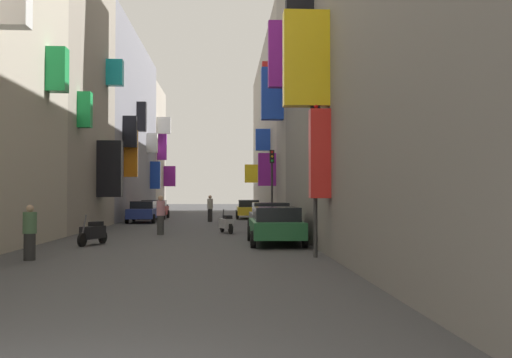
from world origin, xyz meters
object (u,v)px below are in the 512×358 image
object	(u,v)px
scooter_blue	(166,209)
parked_car_red	(154,209)
parked_car_green	(276,224)
traffic_light_far_corner	(272,175)
parked_car_blue	(143,211)
traffic_light_near_corner	(315,152)
parked_car_yellow	(248,209)
parked_car_grey	(270,218)
scooter_black	(93,232)
pedestrian_near_left	(30,233)
pedestrian_near_right	(161,215)
scooter_silver	(226,223)
pedestrian_crossing	(210,208)

from	to	relation	value
scooter_blue	parked_car_red	bearing A→B (deg)	-88.44
parked_car_green	traffic_light_far_corner	distance (m)	11.98
parked_car_blue	traffic_light_near_corner	distance (m)	22.57
traffic_light_near_corner	parked_car_yellow	bearing A→B (deg)	92.15
scooter_blue	parked_car_grey	bearing A→B (deg)	-74.90
parked_car_blue	scooter_blue	bearing A→B (deg)	91.16
scooter_black	pedestrian_near_left	xyz separation A→B (m)	(-0.65, -4.79, 0.31)
pedestrian_near_right	traffic_light_far_corner	size ratio (longest dim) A/B	0.41
parked_car_red	parked_car_grey	world-z (taller)	parked_car_grey
scooter_silver	parked_car_blue	bearing A→B (deg)	117.53
scooter_black	pedestrian_near_right	size ratio (longest dim) A/B	1.00
parked_car_green	traffic_light_near_corner	world-z (taller)	traffic_light_near_corner
pedestrian_near_left	traffic_light_near_corner	xyz separation A→B (m)	(8.16, 0.36, 2.33)
scooter_silver	traffic_light_near_corner	bearing A→B (deg)	-75.91
scooter_blue	scooter_black	xyz separation A→B (m)	(0.92, -33.98, -0.00)
parked_car_blue	scooter_blue	xyz separation A→B (m)	(-0.36, 17.47, -0.28)
pedestrian_near_right	parked_car_yellow	bearing A→B (deg)	74.47
traffic_light_near_corner	traffic_light_far_corner	xyz separation A→B (m)	(-0.01, 16.13, -0.11)
parked_car_yellow	parked_car_green	xyz separation A→B (m)	(0.19, -22.06, -0.01)
parked_car_green	pedestrian_near_left	distance (m)	8.76
parked_car_grey	traffic_light_near_corner	bearing A→B (deg)	-86.19
parked_car_red	parked_car_blue	distance (m)	5.65
parked_car_grey	pedestrian_near_left	distance (m)	12.41
pedestrian_near_right	traffic_light_far_corner	world-z (taller)	traffic_light_far_corner
parked_car_red	pedestrian_near_left	distance (m)	26.95
parked_car_grey	parked_car_yellow	bearing A→B (deg)	91.21
parked_car_blue	scooter_silver	distance (m)	11.77
scooter_black	parked_car_grey	bearing A→B (deg)	36.42
parked_car_grey	scooter_black	world-z (taller)	parked_car_grey
parked_car_green	traffic_light_far_corner	bearing A→B (deg)	86.12
parked_car_green	parked_car_grey	xyz separation A→B (m)	(0.17, 5.12, 0.04)
parked_car_yellow	traffic_light_near_corner	xyz separation A→B (m)	(0.99, -26.44, 2.36)
parked_car_yellow	traffic_light_near_corner	distance (m)	26.57
parked_car_green	traffic_light_near_corner	distance (m)	5.05
scooter_blue	scooter_silver	distance (m)	28.50
parked_car_green	scooter_black	world-z (taller)	parked_car_green
pedestrian_near_left	scooter_blue	bearing A→B (deg)	90.40
pedestrian_near_right	traffic_light_far_corner	xyz separation A→B (m)	(5.65, 6.48, 2.09)
pedestrian_crossing	parked_car_red	bearing A→B (deg)	131.74
traffic_light_near_corner	traffic_light_far_corner	bearing A→B (deg)	90.02
pedestrian_near_left	scooter_silver	bearing A→B (deg)	63.04
parked_car_yellow	parked_car_grey	bearing A→B (deg)	-88.79
parked_car_red	scooter_silver	xyz separation A→B (m)	(5.47, -16.09, -0.28)
scooter_silver	pedestrian_near_left	bearing A→B (deg)	-116.96
parked_car_red	parked_car_grey	bearing A→B (deg)	-66.37
scooter_black	pedestrian_near_left	distance (m)	4.84
parked_car_red	traffic_light_far_corner	size ratio (longest dim) A/B	1.02
scooter_silver	pedestrian_near_left	distance (m)	12.19
scooter_silver	pedestrian_near_right	world-z (taller)	pedestrian_near_right
parked_car_yellow	parked_car_green	distance (m)	22.06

